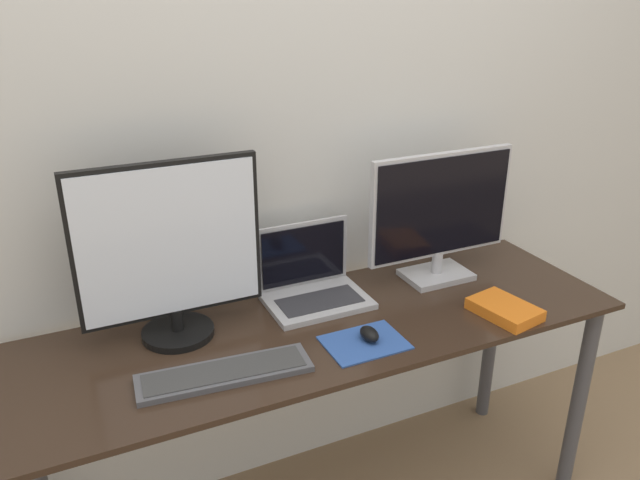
# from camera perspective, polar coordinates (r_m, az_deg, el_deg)

# --- Properties ---
(wall_back) EXTENTS (7.00, 0.05, 2.50)m
(wall_back) POSITION_cam_1_polar(r_m,az_deg,el_deg) (1.97, -3.83, 9.39)
(wall_back) COLOR silver
(wall_back) RESTS_ON ground_plane
(desk) EXTENTS (1.81, 0.57, 0.77)m
(desk) POSITION_cam_1_polar(r_m,az_deg,el_deg) (1.92, 0.53, -10.81)
(desk) COLOR #332319
(desk) RESTS_ON ground_plane
(monitor_left) EXTENTS (0.50, 0.20, 0.51)m
(monitor_left) POSITION_cam_1_polar(r_m,az_deg,el_deg) (1.73, -13.56, -1.11)
(monitor_left) COLOR black
(monitor_left) RESTS_ON desk
(monitor_right) EXTENTS (0.52, 0.16, 0.43)m
(monitor_right) POSITION_cam_1_polar(r_m,az_deg,el_deg) (2.07, 10.97, 2.34)
(monitor_right) COLOR #B2B2B7
(monitor_right) RESTS_ON desk
(laptop) EXTENTS (0.31, 0.23, 0.23)m
(laptop) POSITION_cam_1_polar(r_m,az_deg,el_deg) (1.97, -0.80, -3.80)
(laptop) COLOR #ADADB2
(laptop) RESTS_ON desk
(keyboard) EXTENTS (0.46, 0.16, 0.02)m
(keyboard) POSITION_cam_1_polar(r_m,az_deg,el_deg) (1.65, -8.71, -11.93)
(keyboard) COLOR #4C4C51
(keyboard) RESTS_ON desk
(mousepad) EXTENTS (0.22, 0.17, 0.00)m
(mousepad) POSITION_cam_1_polar(r_m,az_deg,el_deg) (1.76, 4.09, -9.34)
(mousepad) COLOR #2D519E
(mousepad) RESTS_ON desk
(mouse) EXTENTS (0.05, 0.07, 0.04)m
(mouse) POSITION_cam_1_polar(r_m,az_deg,el_deg) (1.76, 4.53, -8.57)
(mouse) COLOR black
(mouse) RESTS_ON mousepad
(book) EXTENTS (0.17, 0.22, 0.04)m
(book) POSITION_cam_1_polar(r_m,az_deg,el_deg) (1.97, 16.52, -6.11)
(book) COLOR orange
(book) RESTS_ON desk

